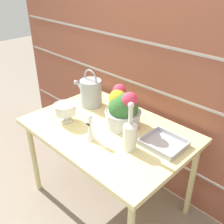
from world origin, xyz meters
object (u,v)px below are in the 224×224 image
Objects in this scene: figurine_vase at (90,130)px; crystal_pedestal_bowl at (65,110)px; glass_decanter at (130,133)px; wire_tray at (164,144)px; flower_planter at (123,109)px; watering_can at (91,92)px.

crystal_pedestal_bowl is at bearing 174.65° from figurine_vase.
glass_decanter is 0.28m from figurine_vase.
wire_tray is (0.14, 0.19, -0.11)m from glass_decanter.
flower_planter is 0.29m from glass_decanter.
flower_planter is at bearing 36.32° from crystal_pedestal_bowl.
flower_planter is 0.39m from wire_tray.
watering_can is 0.95× the size of glass_decanter.
crystal_pedestal_bowl is 0.32m from figurine_vase.
watering_can is at bearing 138.39° from figurine_vase.
crystal_pedestal_bowl is at bearing -159.20° from wire_tray.
glass_decanter reaches higher than watering_can.
crystal_pedestal_bowl is at bearing -171.89° from glass_decanter.
watering_can is 0.68m from glass_decanter.
flower_planter is 1.55× the size of figurine_vase.
flower_planter is 0.30m from figurine_vase.
flower_planter reaches higher than wire_tray.
crystal_pedestal_bowl is 0.77m from wire_tray.
glass_decanter is (0.58, 0.08, 0.02)m from crystal_pedestal_bowl.
crystal_pedestal_bowl is 0.57× the size of flower_planter.
crystal_pedestal_bowl is at bearing -78.31° from watering_can.
flower_planter reaches higher than crystal_pedestal_bowl.
flower_planter is (0.35, 0.26, 0.04)m from crystal_pedestal_bowl.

